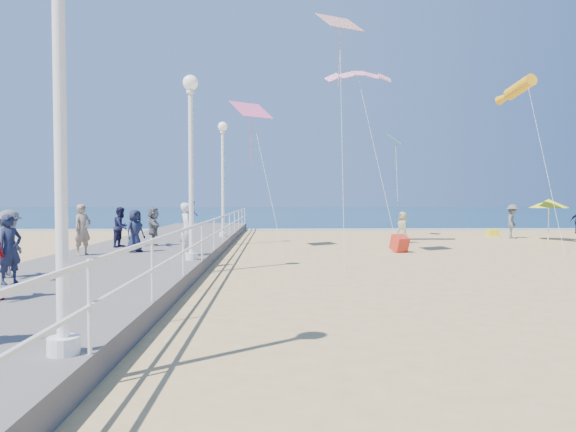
{
  "coord_description": "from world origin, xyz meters",
  "views": [
    {
      "loc": [
        -2.92,
        -14.88,
        2.19
      ],
      "look_at": [
        -2.5,
        2.0,
        1.6
      ],
      "focal_mm": 32.0,
      "sensor_mm": 36.0,
      "label": 1
    }
  ],
  "objects_px": {
    "lamp_post_near": "(59,67)",
    "spectator_6": "(83,230)",
    "spectator_5": "(154,226)",
    "beach_walker_c": "(403,227)",
    "spectator_4": "(135,231)",
    "lamp_post_mid": "(191,147)",
    "toddler_held": "(192,214)",
    "beach_umbrella": "(549,203)",
    "lamp_post_far": "(223,166)",
    "box_kite": "(400,245)",
    "spectator_0": "(10,249)",
    "beach_walker_a": "(512,221)",
    "spectator_2": "(9,244)",
    "spectator_7": "(121,227)",
    "woman_holding_toddler": "(187,229)",
    "beach_chair_left": "(493,233)"
  },
  "relations": [
    {
      "from": "spectator_4",
      "to": "beach_walker_c",
      "type": "height_order",
      "value": "spectator_4"
    },
    {
      "from": "lamp_post_near",
      "to": "beach_walker_c",
      "type": "bearing_deg",
      "value": 65.42
    },
    {
      "from": "lamp_post_mid",
      "to": "lamp_post_far",
      "type": "bearing_deg",
      "value": 90.0
    },
    {
      "from": "lamp_post_mid",
      "to": "beach_walker_c",
      "type": "relative_size",
      "value": 3.48
    },
    {
      "from": "beach_walker_a",
      "to": "box_kite",
      "type": "relative_size",
      "value": 3.09
    },
    {
      "from": "spectator_2",
      "to": "spectator_5",
      "type": "bearing_deg",
      "value": -13.69
    },
    {
      "from": "spectator_0",
      "to": "beach_walker_a",
      "type": "height_order",
      "value": "same"
    },
    {
      "from": "spectator_2",
      "to": "box_kite",
      "type": "bearing_deg",
      "value": -54.51
    },
    {
      "from": "spectator_2",
      "to": "spectator_7",
      "type": "height_order",
      "value": "spectator_2"
    },
    {
      "from": "spectator_4",
      "to": "spectator_7",
      "type": "relative_size",
      "value": 0.97
    },
    {
      "from": "spectator_2",
      "to": "spectator_6",
      "type": "distance_m",
      "value": 4.47
    },
    {
      "from": "lamp_post_mid",
      "to": "beach_walker_c",
      "type": "height_order",
      "value": "lamp_post_mid"
    },
    {
      "from": "lamp_post_far",
      "to": "beach_walker_c",
      "type": "xyz_separation_m",
      "value": [
        8.65,
        0.91,
        -2.9
      ]
    },
    {
      "from": "beach_walker_c",
      "to": "beach_walker_a",
      "type": "bearing_deg",
      "value": 102.53
    },
    {
      "from": "spectator_2",
      "to": "beach_walker_c",
      "type": "xyz_separation_m",
      "value": [
        12.22,
        13.12,
        -0.4
      ]
    },
    {
      "from": "lamp_post_near",
      "to": "spectator_6",
      "type": "height_order",
      "value": "lamp_post_near"
    },
    {
      "from": "spectator_5",
      "to": "beach_walker_c",
      "type": "relative_size",
      "value": 0.95
    },
    {
      "from": "woman_holding_toddler",
      "to": "beach_chair_left",
      "type": "distance_m",
      "value": 20.04
    },
    {
      "from": "lamp_post_far",
      "to": "spectator_0",
      "type": "xyz_separation_m",
      "value": [
        -3.09,
        -13.12,
        -2.53
      ]
    },
    {
      "from": "spectator_6",
      "to": "box_kite",
      "type": "bearing_deg",
      "value": -36.22
    },
    {
      "from": "woman_holding_toddler",
      "to": "beach_walker_a",
      "type": "relative_size",
      "value": 0.89
    },
    {
      "from": "spectator_0",
      "to": "spectator_6",
      "type": "xyz_separation_m",
      "value": [
        -0.5,
        5.38,
        0.07
      ]
    },
    {
      "from": "spectator_6",
      "to": "beach_chair_left",
      "type": "distance_m",
      "value": 22.5
    },
    {
      "from": "lamp_post_mid",
      "to": "box_kite",
      "type": "height_order",
      "value": "lamp_post_mid"
    },
    {
      "from": "box_kite",
      "to": "spectator_0",
      "type": "bearing_deg",
      "value": -160.96
    },
    {
      "from": "lamp_post_mid",
      "to": "box_kite",
      "type": "relative_size",
      "value": 8.87
    },
    {
      "from": "spectator_7",
      "to": "beach_walker_c",
      "type": "xyz_separation_m",
      "value": [
        11.86,
        5.93,
        -0.37
      ]
    },
    {
      "from": "beach_umbrella",
      "to": "beach_chair_left",
      "type": "relative_size",
      "value": 3.89
    },
    {
      "from": "lamp_post_near",
      "to": "spectator_7",
      "type": "distance_m",
      "value": 13.61
    },
    {
      "from": "spectator_5",
      "to": "spectator_7",
      "type": "relative_size",
      "value": 0.99
    },
    {
      "from": "toddler_held",
      "to": "spectator_7",
      "type": "distance_m",
      "value": 4.15
    },
    {
      "from": "beach_walker_c",
      "to": "lamp_post_far",
      "type": "bearing_deg",
      "value": -93.39
    },
    {
      "from": "spectator_7",
      "to": "box_kite",
      "type": "relative_size",
      "value": 2.44
    },
    {
      "from": "woman_holding_toddler",
      "to": "beach_walker_a",
      "type": "distance_m",
      "value": 19.44
    },
    {
      "from": "spectator_0",
      "to": "beach_walker_a",
      "type": "bearing_deg",
      "value": -20.95
    },
    {
      "from": "toddler_held",
      "to": "beach_walker_c",
      "type": "height_order",
      "value": "toddler_held"
    },
    {
      "from": "box_kite",
      "to": "lamp_post_far",
      "type": "bearing_deg",
      "value": 131.73
    },
    {
      "from": "toddler_held",
      "to": "spectator_0",
      "type": "bearing_deg",
      "value": 132.39
    },
    {
      "from": "toddler_held",
      "to": "box_kite",
      "type": "height_order",
      "value": "toddler_held"
    },
    {
      "from": "woman_holding_toddler",
      "to": "spectator_0",
      "type": "xyz_separation_m",
      "value": [
        -2.77,
        -5.18,
        -0.1
      ]
    },
    {
      "from": "woman_holding_toddler",
      "to": "beach_walker_c",
      "type": "height_order",
      "value": "woman_holding_toddler"
    },
    {
      "from": "lamp_post_mid",
      "to": "toddler_held",
      "type": "xyz_separation_m",
      "value": [
        -0.17,
        1.21,
        -1.97
      ]
    },
    {
      "from": "lamp_post_mid",
      "to": "box_kite",
      "type": "bearing_deg",
      "value": 36.92
    },
    {
      "from": "spectator_4",
      "to": "box_kite",
      "type": "distance_m",
      "value": 10.27
    },
    {
      "from": "spectator_7",
      "to": "beach_walker_a",
      "type": "relative_size",
      "value": 0.79
    },
    {
      "from": "toddler_held",
      "to": "beach_umbrella",
      "type": "distance_m",
      "value": 19.71
    },
    {
      "from": "lamp_post_far",
      "to": "woman_holding_toddler",
      "type": "relative_size",
      "value": 3.23
    },
    {
      "from": "spectator_2",
      "to": "spectator_5",
      "type": "distance_m",
      "value": 7.79
    },
    {
      "from": "spectator_2",
      "to": "toddler_held",
      "type": "bearing_deg",
      "value": -40.73
    },
    {
      "from": "toddler_held",
      "to": "spectator_0",
      "type": "height_order",
      "value": "toddler_held"
    }
  ]
}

